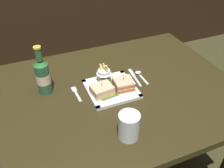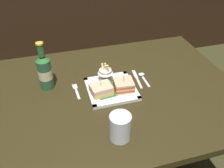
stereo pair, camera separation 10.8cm
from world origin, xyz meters
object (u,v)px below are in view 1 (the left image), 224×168
Objects in this scene: beer_bottle at (43,76)px; water_glass at (129,127)px; fork at (76,93)px; sandwich_half_left at (102,90)px; square_plate at (111,89)px; dining_table at (113,111)px; knife at (134,77)px; sandwich_half_right at (124,84)px; fries_cup at (104,74)px; spoon at (139,74)px.

water_glass is at bearing -58.36° from beer_bottle.
beer_bottle is at bearing 121.64° from water_glass.
beer_bottle is 2.04× the size of fork.
beer_bottle is at bearing 151.24° from sandwich_half_left.
square_plate is 0.31m from water_glass.
dining_table is 7.63× the size of knife.
beer_bottle is 2.18× the size of water_glass.
beer_bottle is at bearing 159.40° from sandwich_half_right.
fries_cup reaches higher than dining_table.
sandwich_half_right is at bearing 0.00° from sandwich_half_left.
beer_bottle is (-0.30, 0.11, 0.09)m from square_plate.
fries_cup is 0.37m from water_glass.
beer_bottle reaches higher than water_glass.
dining_table is 10.09× the size of spoon.
dining_table is at bearing 79.46° from water_glass.
spoon reaches higher than fork.
square_plate is at bearing 136.23° from dining_table.
dining_table is 0.19m from sandwich_half_left.
square_plate is 2.18× the size of sandwich_half_left.
beer_bottle reaches higher than fries_cup.
fries_cup reaches higher than sandwich_half_right.
sandwich_half_left is (-0.06, -0.02, 0.17)m from dining_table.
sandwich_half_left is at bearing -160.77° from spoon.
fries_cup is at bearing 102.90° from dining_table.
water_glass is at bearing -100.54° from dining_table.
knife is 1.32× the size of spoon.
spoon is (0.25, 0.09, -0.03)m from sandwich_half_left.
spoon is at bearing 32.59° from sandwich_half_right.
square_plate is 0.07m from sandwich_half_right.
sandwich_half_left reaches higher than knife.
square_plate is at bearing -80.90° from fries_cup.
water_glass reaches higher than dining_table.
square_plate is at bearing -161.34° from spoon.
water_glass is at bearing -70.67° from fork.
knife is (0.10, 0.08, -0.03)m from sandwich_half_right.
fork is (-0.11, 0.07, -0.03)m from sandwich_half_left.
square_plate is 2.14× the size of fries_cup.
sandwich_half_left is at bearing 91.68° from water_glass.
knife is at bearing 20.88° from sandwich_half_left.
fries_cup is at bearing 63.63° from sandwich_half_left.
dining_table is at bearing -21.08° from beer_bottle.
sandwich_half_right is at bearing -147.41° from spoon.
beer_bottle reaches higher than sandwich_half_right.
knife is at bearing 23.45° from dining_table.
sandwich_half_right is 0.90× the size of fries_cup.
fries_cup is 0.17m from fork.
fries_cup is 0.90× the size of fork.
square_plate reaches higher than dining_table.
water_glass is 0.42m from knife.
square_plate reaches higher than fork.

